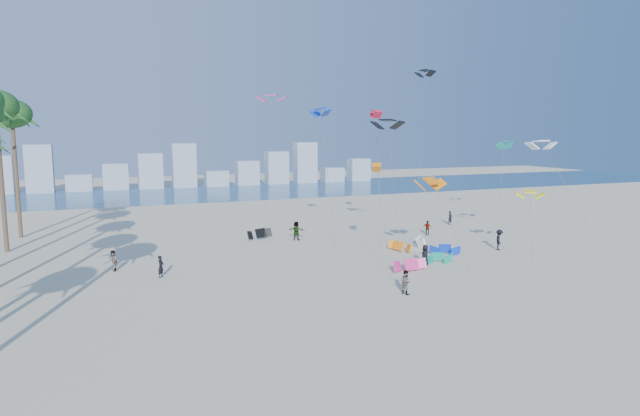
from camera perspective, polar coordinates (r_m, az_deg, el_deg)
name	(u,v)px	position (r m, az deg, el deg)	size (l,w,h in m)	color
ground	(379,332)	(30.38, 6.18, -12.72)	(220.00, 220.00, 0.00)	beige
ocean	(185,193)	(98.53, -13.91, 1.55)	(220.00, 220.00, 0.00)	navy
kitesurfer_near	(161,267)	(42.22, -16.26, -5.88)	(0.60, 0.39, 1.64)	black
kitesurfer_mid	(405,282)	(37.00, 8.90, -7.63)	(0.79, 0.61, 1.62)	gray
kitesurfers_far	(370,238)	(50.90, 5.21, -3.15)	(37.27, 16.24, 1.89)	black
grounded_kites	(384,248)	(48.81, 6.67, -4.19)	(16.25, 18.45, 0.97)	#E93386
flying_kites	(413,124)	(54.19, 9.65, 8.60)	(32.29, 28.32, 18.56)	orange
distant_skyline	(170,172)	(107.98, -15.34, 3.69)	(85.00, 3.00, 8.40)	#9EADBF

